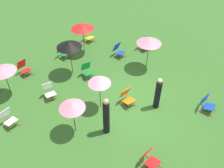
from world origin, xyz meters
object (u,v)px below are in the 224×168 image
object	(u,v)px
deckchair_5	(87,70)
deckchair_11	(88,36)
umbrella_1	(72,105)
umbrella_5	(82,26)
deckchair_6	(118,50)
deckchair_4	(8,118)
umbrella_3	(2,70)
deckchair_1	(206,104)
deckchair_2	(63,52)
umbrella_2	(149,41)
deckchair_3	(144,44)
umbrella_0	(99,81)
person_1	(158,94)
deckchair_10	(127,97)
person_0	(106,117)
deckchair_8	(149,158)
umbrella_4	(69,44)
deckchair_7	(24,68)
deckchair_0	(49,91)

from	to	relation	value
deckchair_5	deckchair_11	size ratio (longest dim) A/B	1.03
umbrella_1	umbrella_5	bearing A→B (deg)	46.48
deckchair_6	deckchair_11	xyz separation A→B (m)	(-0.18, 2.50, 0.00)
umbrella_1	deckchair_4	bearing A→B (deg)	127.84
deckchair_6	umbrella_3	size ratio (longest dim) A/B	0.51
deckchair_5	deckchair_11	distance (m)	3.50
deckchair_1	deckchair_2	world-z (taller)	same
deckchair_1	umbrella_2	size ratio (longest dim) A/B	0.46
deckchair_3	umbrella_0	distance (m)	5.46
umbrella_0	person_1	xyz separation A→B (m)	(1.78, -1.80, -0.72)
umbrella_3	umbrella_5	xyz separation A→B (m)	(4.84, 0.30, 0.19)
deckchair_1	deckchair_6	xyz separation A→B (m)	(0.28, 5.71, 0.00)
deckchair_10	person_0	bearing A→B (deg)	-156.08
deckchair_2	umbrella_0	distance (m)	4.69
deckchair_3	deckchair_8	xyz separation A→B (m)	(-5.80, -5.06, 0.00)
umbrella_4	deckchair_5	bearing A→B (deg)	-61.67
deckchair_4	umbrella_5	world-z (taller)	umbrella_5
umbrella_0	umbrella_4	bearing A→B (deg)	77.79
deckchair_2	deckchair_6	xyz separation A→B (m)	(2.35, -2.16, 0.00)
deckchair_5	deckchair_10	world-z (taller)	same
deckchair_10	person_1	xyz separation A→B (m)	(0.78, -1.10, 0.43)
umbrella_3	umbrella_0	bearing A→B (deg)	-55.43
deckchair_3	deckchair_7	xyz separation A→B (m)	(-6.29, 2.92, 0.00)
deckchair_11	person_1	size ratio (longest dim) A/B	0.50
deckchair_8	umbrella_4	xyz separation A→B (m)	(1.34, 6.24, 1.41)
deckchair_6	umbrella_1	size ratio (longest dim) A/B	0.50
deckchair_3	person_1	size ratio (longest dim) A/B	0.50
deckchair_8	person_0	bearing A→B (deg)	90.15
deckchair_6	deckchair_10	size ratio (longest dim) A/B	1.00
deckchair_6	deckchair_7	bearing A→B (deg)	151.57
umbrella_1	person_1	world-z (taller)	person_1
deckchair_2	deckchair_4	bearing A→B (deg)	-162.61
deckchair_8	umbrella_0	xyz separation A→B (m)	(0.73, 3.39, 1.14)
deckchair_5	deckchair_11	bearing A→B (deg)	64.37
deckchair_2	deckchair_3	bearing A→B (deg)	-45.28
umbrella_4	umbrella_5	xyz separation A→B (m)	(1.72, 1.08, -0.09)
deckchair_3	person_1	distance (m)	4.80
deckchair_0	person_0	bearing A→B (deg)	-67.52
deckchair_3	person_0	distance (m)	6.55
umbrella_4	person_1	world-z (taller)	umbrella_4
umbrella_1	person_0	distance (m)	1.42
deckchair_1	umbrella_5	distance (m)	7.56
umbrella_0	umbrella_2	distance (m)	3.85
deckchair_1	deckchair_10	size ratio (longest dim) A/B	1.01
deckchair_4	umbrella_3	distance (m)	2.21
deckchair_7	umbrella_0	xyz separation A→B (m)	(1.21, -4.60, 1.14)
deckchair_1	umbrella_0	world-z (taller)	umbrella_0
deckchair_3	umbrella_1	world-z (taller)	umbrella_1
umbrella_0	person_0	bearing A→B (deg)	-122.71
deckchair_3	deckchair_2	bearing A→B (deg)	154.53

